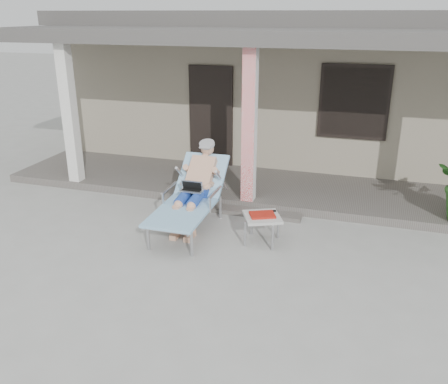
% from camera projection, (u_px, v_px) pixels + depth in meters
% --- Properties ---
extents(ground, '(60.00, 60.00, 0.00)m').
position_uv_depth(ground, '(209.00, 264.00, 6.57)').
color(ground, '#9E9E99').
rests_on(ground, ground).
extents(house, '(10.40, 5.40, 3.30)m').
position_uv_depth(house, '(293.00, 81.00, 11.78)').
color(house, gray).
rests_on(house, ground).
extents(porch_deck, '(10.00, 2.00, 0.15)m').
position_uv_depth(porch_deck, '(259.00, 187.00, 9.22)').
color(porch_deck, '#605B56').
rests_on(porch_deck, ground).
extents(porch_overhang, '(10.00, 2.30, 2.85)m').
position_uv_depth(porch_overhang, '(262.00, 42.00, 8.21)').
color(porch_overhang, silver).
rests_on(porch_overhang, porch_deck).
extents(porch_step, '(2.00, 0.30, 0.07)m').
position_uv_depth(porch_step, '(244.00, 211.00, 8.21)').
color(porch_step, '#605B56').
rests_on(porch_step, ground).
extents(lounger, '(0.80, 2.08, 1.34)m').
position_uv_depth(lounger, '(193.00, 177.00, 7.48)').
color(lounger, '#B7B7BC').
rests_on(lounger, ground).
extents(side_table, '(0.69, 0.69, 0.47)m').
position_uv_depth(side_table, '(262.00, 218.00, 7.05)').
color(side_table, '#B6B6B1').
rests_on(side_table, ground).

